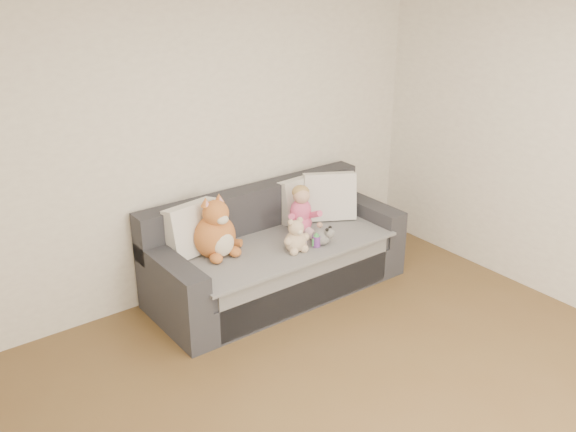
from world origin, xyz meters
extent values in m
plane|color=beige|center=(0.00, 2.50, 1.30)|extent=(4.50, 0.00, 4.50)
cube|color=#242428|center=(0.45, 2.02, 0.15)|extent=(2.20, 0.90, 0.30)
cube|color=#242428|center=(0.45, 1.99, 0.38)|extent=(1.90, 0.80, 0.15)
cube|color=#242428|center=(0.45, 2.37, 0.65)|extent=(2.20, 0.20, 0.40)
cube|color=#242428|center=(-0.55, 2.02, 0.45)|extent=(0.20, 0.90, 0.30)
cube|color=#242428|center=(1.45, 2.02, 0.45)|extent=(0.20, 0.90, 0.30)
cube|color=gray|center=(0.45, 1.97, 0.46)|extent=(1.85, 0.88, 0.02)
cube|color=gray|center=(0.45, 1.58, 0.23)|extent=(1.70, 0.02, 0.41)
cube|color=silver|center=(-0.22, 2.25, 0.68)|extent=(0.48, 0.27, 0.43)
cube|color=silver|center=(0.89, 2.26, 0.67)|extent=(0.44, 0.21, 0.41)
cube|color=silver|center=(1.12, 2.13, 0.69)|extent=(0.51, 0.41, 0.44)
ellipsoid|color=#F05483|center=(0.72, 2.04, 0.55)|extent=(0.20, 0.17, 0.17)
ellipsoid|color=#F05483|center=(0.72, 2.05, 0.67)|extent=(0.19, 0.17, 0.21)
ellipsoid|color=#DBAA8C|center=(0.72, 2.04, 0.81)|extent=(0.15, 0.15, 0.15)
ellipsoid|color=tan|center=(0.73, 2.06, 0.84)|extent=(0.15, 0.15, 0.12)
cylinder|color=#F05483|center=(0.61, 2.03, 0.65)|extent=(0.17, 0.19, 0.13)
cylinder|color=#F05483|center=(0.79, 1.95, 0.65)|extent=(0.07, 0.20, 0.13)
ellipsoid|color=#DBAA8C|center=(0.55, 1.96, 0.58)|extent=(0.05, 0.05, 0.05)
ellipsoid|color=#DBAA8C|center=(0.79, 1.87, 0.58)|extent=(0.05, 0.05, 0.05)
cylinder|color=#E5B2C6|center=(0.60, 1.90, 0.51)|extent=(0.19, 0.26, 0.09)
cylinder|color=#E5B2C6|center=(0.71, 1.86, 0.51)|extent=(0.13, 0.27, 0.09)
ellipsoid|color=#DBAA8C|center=(0.54, 1.79, 0.50)|extent=(0.06, 0.08, 0.04)
ellipsoid|color=#DBAA8C|center=(0.68, 1.74, 0.50)|extent=(0.06, 0.08, 0.04)
ellipsoid|color=#B26227|center=(-0.10, 2.11, 0.63)|extent=(0.35, 0.30, 0.37)
ellipsoid|color=beige|center=(-0.09, 1.99, 0.60)|extent=(0.18, 0.08, 0.20)
ellipsoid|color=#B26227|center=(-0.10, 2.09, 0.84)|extent=(0.21, 0.21, 0.21)
ellipsoid|color=beige|center=(-0.09, 1.99, 0.81)|extent=(0.10, 0.06, 0.07)
cone|color=#B26227|center=(-0.16, 2.12, 0.94)|extent=(0.09, 0.09, 0.07)
cone|color=pink|center=(-0.16, 2.10, 0.94)|extent=(0.06, 0.06, 0.05)
cone|color=#B26227|center=(-0.04, 2.13, 0.94)|extent=(0.09, 0.09, 0.07)
cone|color=pink|center=(-0.04, 2.11, 0.94)|extent=(0.06, 0.06, 0.05)
ellipsoid|color=#B26227|center=(-0.18, 1.97, 0.52)|extent=(0.10, 0.12, 0.08)
ellipsoid|color=#B26227|center=(0.00, 1.98, 0.52)|extent=(0.10, 0.12, 0.08)
cylinder|color=#B26227|center=(0.06, 2.17, 0.51)|extent=(0.19, 0.23, 0.08)
ellipsoid|color=beige|center=(0.45, 1.77, 0.56)|extent=(0.18, 0.16, 0.18)
ellipsoid|color=beige|center=(0.45, 1.76, 0.68)|extent=(0.13, 0.13, 0.13)
ellipsoid|color=beige|center=(0.41, 1.78, 0.74)|extent=(0.05, 0.05, 0.05)
ellipsoid|color=beige|center=(0.50, 1.77, 0.74)|extent=(0.05, 0.05, 0.05)
ellipsoid|color=beige|center=(0.45, 1.71, 0.67)|extent=(0.05, 0.05, 0.05)
ellipsoid|color=beige|center=(0.37, 1.76, 0.59)|extent=(0.07, 0.07, 0.07)
ellipsoid|color=beige|center=(0.53, 1.75, 0.59)|extent=(0.07, 0.07, 0.07)
ellipsoid|color=beige|center=(0.40, 1.72, 0.50)|extent=(0.07, 0.07, 0.07)
ellipsoid|color=beige|center=(0.50, 1.71, 0.50)|extent=(0.07, 0.07, 0.07)
ellipsoid|color=white|center=(0.71, 1.75, 0.53)|extent=(0.14, 0.17, 0.12)
ellipsoid|color=white|center=(0.74, 1.68, 0.59)|extent=(0.08, 0.08, 0.08)
ellipsoid|color=black|center=(0.71, 1.68, 0.63)|extent=(0.03, 0.03, 0.03)
ellipsoid|color=black|center=(0.76, 1.70, 0.63)|extent=(0.03, 0.03, 0.03)
cylinder|color=#773898|center=(0.64, 1.73, 0.52)|extent=(0.09, 0.09, 0.09)
cone|color=green|center=(0.64, 1.73, 0.58)|extent=(0.08, 0.08, 0.04)
cylinder|color=green|center=(0.59, 1.72, 0.53)|extent=(0.02, 0.02, 0.06)
cylinder|color=green|center=(0.69, 1.75, 0.53)|extent=(0.02, 0.02, 0.06)
camera|label=1|loc=(-2.43, -1.96, 2.78)|focal=40.00mm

